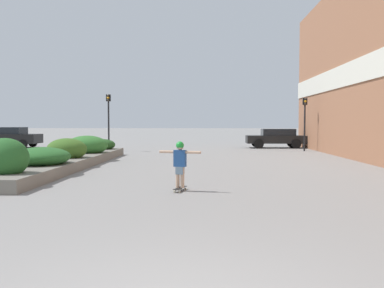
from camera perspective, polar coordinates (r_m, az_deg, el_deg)
name	(u,v)px	position (r m, az deg, el deg)	size (l,w,h in m)	color
planter_box	(67,156)	(18.85, -16.29, -1.50)	(2.11, 14.26, 1.43)	slate
skateboard	(180,188)	(11.79, -1.61, -5.95)	(0.35, 0.77, 0.09)	black
skateboarder	(180,160)	(11.70, -1.61, -2.11)	(1.17, 0.38, 1.27)	tan
car_leftmost	(10,137)	(35.27, -23.11, 0.89)	(4.32, 2.02, 1.55)	black
car_center_left	(276,138)	(32.60, 11.18, 0.84)	(4.37, 1.87, 1.43)	black
traffic_light_left	(108,113)	(28.97, -11.08, 4.09)	(0.28, 0.30, 3.76)	black
traffic_light_right	(305,115)	(29.31, 14.81, 3.76)	(0.28, 0.30, 3.52)	black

